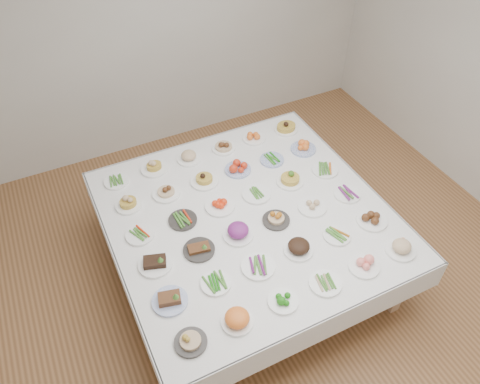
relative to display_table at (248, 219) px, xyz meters
name	(u,v)px	position (x,y,z in m)	size (l,w,h in m)	color
room_envelope	(290,114)	(0.19, -0.21, 1.15)	(5.02, 5.02, 2.81)	#9A6A40
display_table	(248,219)	(0.00, 0.00, 0.00)	(2.29, 2.29, 0.75)	white
dish_0	(190,339)	(-0.87, -0.89, 0.12)	(0.22, 0.22, 0.13)	#2E2B29
dish_1	(237,318)	(-0.53, -0.88, 0.12)	(0.22, 0.22, 0.12)	white
dish_2	(283,299)	(-0.17, -0.88, 0.10)	(0.22, 0.22, 0.09)	white
dish_3	(325,283)	(0.19, -0.89, 0.08)	(0.24, 0.24, 0.05)	white
dish_4	(364,264)	(0.53, -0.89, 0.11)	(0.23, 0.23, 0.11)	white
dish_5	(402,247)	(0.89, -0.89, 0.12)	(0.23, 0.23, 0.13)	white
dish_6	(169,298)	(-0.89, -0.52, 0.12)	(0.25, 0.25, 0.12)	#4C66B2
dish_7	(216,282)	(-0.53, -0.53, 0.09)	(0.22, 0.22, 0.05)	white
dish_8	(258,265)	(-0.18, -0.53, 0.09)	(0.28, 0.26, 0.06)	white
dish_9	(299,247)	(0.17, -0.53, 0.12)	(0.23, 0.23, 0.12)	white
dish_10	(337,235)	(0.53, -0.54, 0.09)	(0.22, 0.22, 0.05)	white
dish_11	(372,218)	(0.88, -0.53, 0.11)	(0.25, 0.25, 0.11)	white
dish_12	(155,261)	(-0.88, -0.17, 0.12)	(0.26, 0.26, 0.12)	white
dish_13	(199,247)	(-0.52, -0.19, 0.11)	(0.25, 0.25, 0.11)	#2E2B29
dish_14	(238,231)	(-0.18, -0.18, 0.12)	(0.25, 0.25, 0.13)	white
dish_15	(276,217)	(0.17, -0.18, 0.12)	(0.23, 0.23, 0.12)	#2E2B29
dish_16	(312,205)	(0.52, -0.18, 0.10)	(0.24, 0.24, 0.10)	white
dish_17	(347,193)	(0.89, -0.18, 0.09)	(0.23, 0.23, 0.06)	white
dish_18	(140,234)	(-0.89, 0.17, 0.09)	(0.23, 0.23, 0.05)	white
dish_19	(183,219)	(-0.52, 0.17, 0.09)	(0.24, 0.24, 0.06)	#2E2B29
dish_20	(220,204)	(-0.18, 0.18, 0.10)	(0.25, 0.25, 0.10)	white
dish_21	(256,194)	(0.17, 0.17, 0.08)	(0.25, 0.25, 0.05)	white
dish_22	(290,177)	(0.52, 0.18, 0.13)	(0.24, 0.24, 0.14)	white
dish_23	(325,169)	(0.89, 0.18, 0.09)	(0.26, 0.24, 0.06)	white
dish_24	(128,201)	(-0.88, 0.54, 0.12)	(0.23, 0.23, 0.13)	white
dish_25	(166,189)	(-0.54, 0.53, 0.13)	(0.24, 0.24, 0.14)	white
dish_26	(204,177)	(-0.17, 0.53, 0.13)	(0.26, 0.25, 0.15)	white
dish_27	(238,167)	(0.17, 0.54, 0.12)	(0.24, 0.24, 0.11)	#4C66B2
dish_28	(272,159)	(0.52, 0.52, 0.09)	(0.22, 0.22, 0.05)	#4C66B2
dish_29	(304,146)	(0.88, 0.53, 0.11)	(0.24, 0.24, 0.11)	#4C66B2
dish_30	(116,181)	(-0.89, 0.88, 0.08)	(0.22, 0.22, 0.05)	white
dish_31	(154,165)	(-0.52, 0.89, 0.13)	(0.25, 0.25, 0.14)	white
dish_32	(189,156)	(-0.18, 0.88, 0.12)	(0.22, 0.22, 0.12)	white
dish_33	(224,145)	(0.18, 0.88, 0.13)	(0.22, 0.22, 0.13)	white
dish_34	(254,137)	(0.52, 0.89, 0.10)	(0.22, 0.22, 0.09)	white
dish_35	(286,125)	(0.89, 0.88, 0.14)	(0.24, 0.23, 0.15)	white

